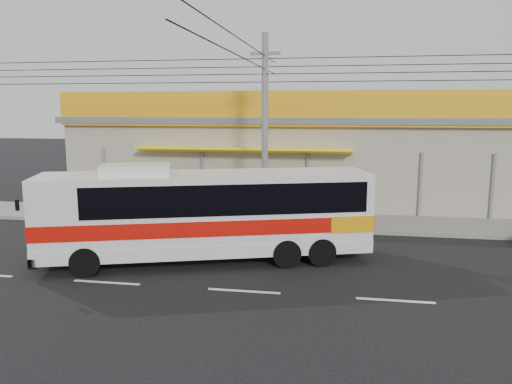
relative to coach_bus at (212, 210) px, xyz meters
The scene contains 8 objects.
ground 2.30m from the coach_bus, ahead, with size 120.00×120.00×0.00m, color black.
sidewalk 6.43m from the coach_bus, 75.71° to the left, with size 30.00×3.20×0.15m, color slate.
lane_markings 3.38m from the coach_bus, 58.24° to the right, with size 50.00×0.12×0.01m, color silver, non-canonical shape.
storefront_building 11.68m from the coach_bus, 82.47° to the left, with size 22.60×9.20×5.70m.
coach_bus is the anchor object (origin of this frame).
motorbike_red 9.40m from the coach_bus, 149.65° to the left, with size 0.69×1.99×1.05m, color maroon.
motorbike_dark 6.61m from the coach_bus, 133.68° to the left, with size 0.51×1.80×1.08m, color black.
utility_pole 6.40m from the coach_bus, 75.81° to the left, with size 34.00×14.00×7.76m.
Camera 1 is at (2.52, -15.19, 4.92)m, focal length 35.00 mm.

